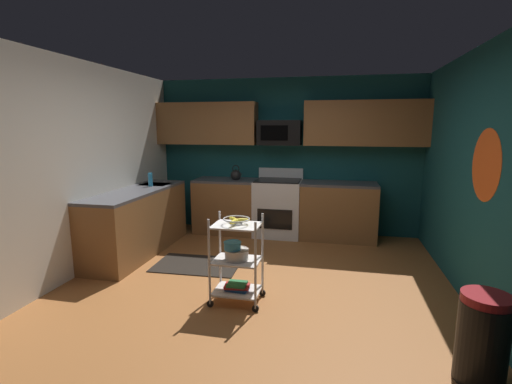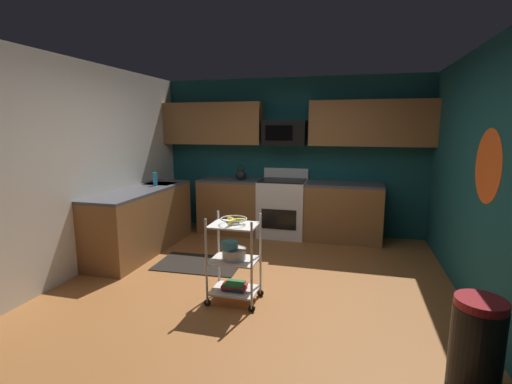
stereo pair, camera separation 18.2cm
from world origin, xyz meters
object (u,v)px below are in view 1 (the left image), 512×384
Objects in this scene: mixing_bowl_small at (232,245)px; trash_can at (482,339)px; fruit_bowl at (236,220)px; rolling_cart at (237,260)px; kettle at (236,175)px; dish_soap_bottle at (150,180)px; oven_range at (278,207)px; book_stack at (237,286)px; microwave at (280,133)px; mixing_bowl_large at (237,254)px.

trash_can reaches higher than mixing_bowl_small.
fruit_bowl reaches higher than trash_can.
kettle is (-0.69, 2.47, 0.55)m from rolling_cart.
dish_soap_bottle is at bearing 137.88° from mixing_bowl_small.
kettle is at bearing 41.89° from dish_soap_bottle.
oven_range is 2.50m from book_stack.
mixing_bowl_small is 0.67× the size of book_stack.
microwave is 0.77× the size of rolling_cart.
dish_soap_bottle is (-1.75, 1.52, 0.50)m from mixing_bowl_large.
microwave reaches higher than mixing_bowl_large.
mixing_bowl_small is at bearing -142.39° from rolling_cart.
oven_range is at bearing 89.20° from rolling_cart.
mixing_bowl_large is (-0.04, -2.48, 0.04)m from oven_range.
book_stack is 1.03× the size of kettle.
rolling_cart is 4.57× the size of dish_soap_bottle.
mixing_bowl_large is 1.38× the size of mixing_bowl_small.
mixing_bowl_large is 0.92× the size of book_stack.
mixing_bowl_large is at bearing -90.82° from oven_range.
kettle is at bearing 105.48° from mixing_bowl_large.
book_stack is at bearing -74.50° from kettle.
oven_range is 2.51m from mixing_bowl_small.
kettle is (-0.72, -0.00, 0.52)m from oven_range.
oven_range reaches higher than book_stack.
dish_soap_bottle reaches higher than book_stack.
trash_can is at bearing -50.53° from kettle.
mixing_bowl_small is at bearing 159.22° from trash_can.
book_stack is (-0.00, 0.00, -0.28)m from rolling_cart.
rolling_cart is at bearing 158.18° from trash_can.
microwave is 1.06× the size of trash_can.
fruit_bowl reaches higher than mixing_bowl_large.
microwave is 4.16m from trash_can.
dish_soap_bottle reaches higher than mixing_bowl_large.
oven_range is 2.48m from mixing_bowl_large.
mixing_bowl_small is (-0.04, -0.03, 0.10)m from mixing_bowl_large.
rolling_cart reaches higher than trash_can.
mixing_bowl_small is 0.28× the size of trash_can.
dish_soap_bottle reaches higher than trash_can.
rolling_cart is 0.28m from book_stack.
rolling_cart is 3.63× the size of mixing_bowl_large.
dish_soap_bottle is (-1.75, 1.52, 0.57)m from rolling_cart.
book_stack is 0.41× the size of trash_can.
oven_range is at bearing 89.20° from book_stack.
rolling_cart reaches higher than mixing_bowl_large.
oven_range is at bearing 88.37° from mixing_bowl_small.
kettle is at bearing 129.47° from trash_can.
trash_can is at bearing -21.81° from mixing_bowl_large.
trash_can reaches higher than book_stack.
mixing_bowl_large is 2.18m from trash_can.
mixing_bowl_large is 0.11m from mixing_bowl_small.
trash_can reaches higher than mixing_bowl_large.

